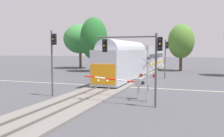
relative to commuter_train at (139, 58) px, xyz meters
name	(u,v)px	position (x,y,z in m)	size (l,w,h in m)	color
ground_plane	(112,86)	(0.00, -14.71, -2.79)	(220.00, 220.00, 0.00)	#47474C
road_centre_stripe	(112,86)	(0.00, -14.71, -2.79)	(44.00, 0.20, 0.01)	beige
railway_track	(112,85)	(0.00, -14.71, -2.70)	(4.40, 80.00, 0.32)	slate
commuter_train	(139,58)	(0.00, 0.00, 0.00)	(3.04, 38.28, 5.16)	#B2B7C1
crossing_gate_near	(132,82)	(3.97, -21.03, -1.36)	(5.65, 0.40, 1.91)	#B7B7BC
crossing_signal_mast	(148,74)	(5.51, -21.80, -0.50)	(1.36, 0.44, 3.74)	#B2B2B7
crossing_gate_far	(101,69)	(-3.85, -8.40, -1.40)	(6.21, 0.40, 1.80)	#B7B7BC
traffic_signal_near_right	(138,51)	(5.06, -23.61, 1.37)	(5.15, 0.38, 5.49)	#4C4C51
traffic_signal_median	(53,53)	(-3.07, -22.29, 1.22)	(0.53, 0.38, 6.00)	#4C4C51
traffic_signal_far_side	(166,53)	(5.10, -5.20, 1.02)	(0.53, 0.38, 5.69)	#4C4C51
elm_centre_background	(181,41)	(6.41, 8.77, 3.04)	(5.12, 5.12, 9.21)	#4C3828
pine_left_background	(80,39)	(-15.36, 8.31, 3.78)	(7.41, 7.41, 9.82)	#4C3828
oak_behind_train	(94,39)	(-9.32, 1.84, 3.53)	(5.19, 5.19, 10.36)	brown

